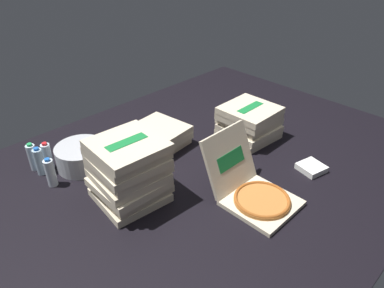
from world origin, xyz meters
TOP-DOWN VIEW (x-y plane):
  - ground_plane at (0.00, 0.00)m, footprint 3.20×2.40m
  - open_pizza_box at (-0.04, -0.44)m, footprint 0.37×0.53m
  - pizza_stack_left_near at (-0.54, 0.09)m, footprint 0.42×0.42m
  - pizza_stack_left_mid at (-0.04, 0.43)m, footprint 0.41×0.43m
  - pizza_stack_left_far at (0.54, 0.04)m, footprint 0.42×0.41m
  - ice_bucket at (-0.58, 0.59)m, footprint 0.33×0.33m
  - water_bottle_0 at (-0.75, 0.72)m, footprint 0.06×0.06m
  - water_bottle_1 at (-0.83, 0.78)m, footprint 0.06×0.06m
  - water_bottle_2 at (-0.82, 0.54)m, footprint 0.06×0.06m
  - water_bottle_3 at (-0.82, 0.70)m, footprint 0.06×0.06m
  - water_bottle_4 at (-0.37, 0.40)m, footprint 0.06×0.06m
  - napkin_pile at (0.48, -0.54)m, footprint 0.19×0.19m

SIDE VIEW (x-z plane):
  - ground_plane at x=0.00m, z-range -0.02..0.00m
  - napkin_pile at x=0.48m, z-range 0.00..0.04m
  - pizza_stack_left_mid at x=-0.04m, z-range 0.00..0.15m
  - open_pizza_box at x=-0.04m, z-range -0.11..0.26m
  - ice_bucket at x=-0.58m, z-range 0.00..0.15m
  - water_bottle_0 at x=-0.75m, z-range -0.01..0.19m
  - water_bottle_1 at x=-0.83m, z-range -0.01..0.19m
  - water_bottle_2 at x=-0.82m, z-range -0.01..0.19m
  - water_bottle_3 at x=-0.82m, z-range -0.01..0.19m
  - water_bottle_4 at x=-0.37m, z-range -0.01..0.19m
  - pizza_stack_left_far at x=0.54m, z-range 0.00..0.25m
  - pizza_stack_left_near at x=-0.54m, z-range 0.00..0.40m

